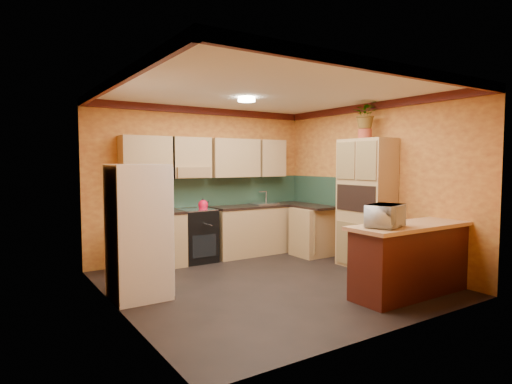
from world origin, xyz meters
TOP-DOWN VIEW (x-y plane):
  - room_shell at (0.02, 0.28)m, footprint 4.24×4.24m
  - base_cabinets_back at (0.35, 1.80)m, footprint 3.65×0.60m
  - countertop_back at (0.35, 1.80)m, footprint 3.65×0.62m
  - stove at (-0.28, 1.80)m, footprint 0.58×0.58m
  - kettle at (-0.18, 1.75)m, footprint 0.20×0.20m
  - sink at (1.12, 1.80)m, footprint 0.48×0.40m
  - base_cabinets_right at (1.80, 1.08)m, footprint 0.60×0.80m
  - countertop_right at (1.80, 1.08)m, footprint 0.62×0.80m
  - fridge at (-1.75, 0.37)m, footprint 0.68×0.66m
  - pantry at (1.85, -0.09)m, footprint 0.48×0.90m
  - fern_pot at (1.85, -0.04)m, footprint 0.22×0.22m
  - fern at (1.85, -0.04)m, footprint 0.52×0.48m
  - breakfast_bar at (1.29, -1.42)m, footprint 1.80×0.55m
  - bar_top at (1.29, -1.42)m, footprint 1.90×0.65m
  - microwave at (0.74, -1.42)m, footprint 0.59×0.49m

SIDE VIEW (x-z plane):
  - base_cabinets_back at x=0.35m, z-range 0.00..0.88m
  - base_cabinets_right at x=1.80m, z-range 0.00..0.88m
  - breakfast_bar at x=1.29m, z-range 0.00..0.88m
  - stove at x=-0.28m, z-range 0.00..0.91m
  - fridge at x=-1.75m, z-range 0.00..1.70m
  - countertop_back at x=0.35m, z-range 0.88..0.92m
  - countertop_right at x=1.80m, z-range 0.88..0.92m
  - bar_top at x=1.29m, z-range 0.88..0.93m
  - sink at x=1.12m, z-range 0.92..0.95m
  - kettle at x=-0.18m, z-range 0.91..1.09m
  - pantry at x=1.85m, z-range 0.00..2.10m
  - microwave at x=0.74m, z-range 0.93..1.21m
  - room_shell at x=0.02m, z-range 0.73..3.45m
  - fern_pot at x=1.85m, z-range 2.10..2.26m
  - fern at x=1.85m, z-range 2.26..2.74m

